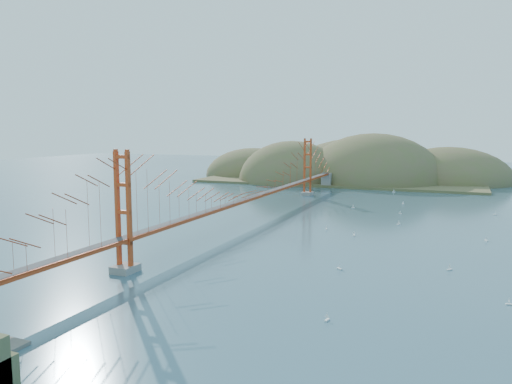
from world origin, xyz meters
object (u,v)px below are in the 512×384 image
at_px(bridge, 250,173).
at_px(sailboat_2, 509,303).
at_px(sailboat_1, 354,235).
at_px(sailboat_0, 326,228).

xyz_separation_m(bridge, sailboat_2, (33.04, -26.07, -6.87)).
height_order(sailboat_1, sailboat_0, sailboat_1).
bearing_deg(sailboat_0, sailboat_2, -48.55).
relative_size(bridge, sailboat_0, 154.50).
bearing_deg(sailboat_1, bridge, 161.68).
distance_m(bridge, sailboat_1, 19.00).
relative_size(sailboat_1, sailboat_0, 1.20).
bearing_deg(sailboat_0, bridge, 167.24).
xyz_separation_m(bridge, sailboat_1, (16.83, -5.57, -6.85)).
bearing_deg(sailboat_2, bridge, 141.72).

